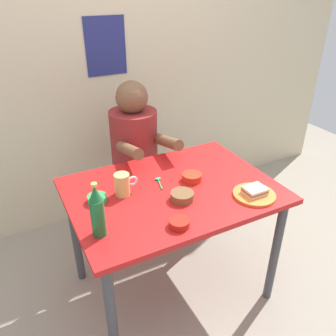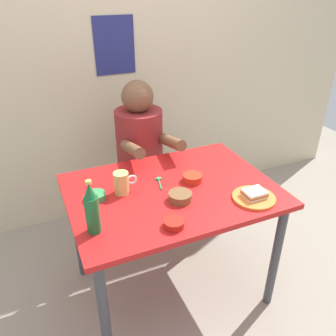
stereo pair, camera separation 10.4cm
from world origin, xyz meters
name	(u,v)px [view 1 (the left image)]	position (x,y,z in m)	size (l,w,h in m)	color
ground_plane	(172,286)	(0.00, 0.00, 0.00)	(6.00, 6.00, 0.00)	gray
wall_back	(102,49)	(0.00, 1.05, 1.30)	(4.40, 0.09, 2.60)	beige
dining_table	(172,203)	(0.00, 0.00, 0.65)	(1.10, 0.80, 0.74)	red
stool	(137,191)	(0.04, 0.63, 0.35)	(0.34, 0.34, 0.45)	#4C4C51
person_seated	(135,140)	(0.04, 0.62, 0.77)	(0.33, 0.56, 0.72)	maroon
plate_orange	(254,195)	(0.34, -0.26, 0.75)	(0.22, 0.22, 0.01)	orange
sandwich	(255,191)	(0.34, -0.26, 0.77)	(0.11, 0.09, 0.04)	beige
beer_mug	(123,184)	(-0.25, 0.07, 0.80)	(0.13, 0.08, 0.12)	#D1BC66
beer_bottle	(97,212)	(-0.46, -0.19, 0.86)	(0.06, 0.06, 0.26)	#19602D
sambal_bowl_red	(179,223)	(-0.12, -0.30, 0.76)	(0.10, 0.10, 0.03)	#B21E14
sauce_bowl_chili	(192,177)	(0.14, 0.02, 0.76)	(0.11, 0.11, 0.04)	red
condiment_bowl_brown	(182,196)	(-0.01, -0.12, 0.76)	(0.12, 0.12, 0.04)	brown
dip_bowl_green	(97,199)	(-0.40, 0.06, 0.76)	(0.10, 0.10, 0.03)	#388C4C
spoon	(159,181)	(-0.04, 0.09, 0.75)	(0.05, 0.12, 0.01)	#26A559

